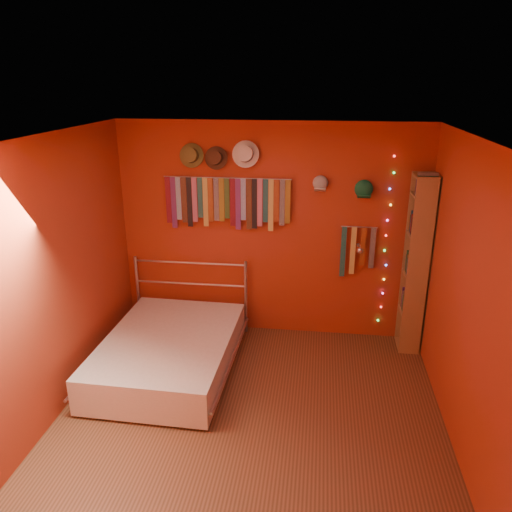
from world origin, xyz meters
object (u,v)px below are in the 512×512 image
at_px(tie_rack, 227,200).
at_px(bed, 169,352).
at_px(reading_lamp, 360,250).
at_px(bookshelf, 420,264).

height_order(tie_rack, bed, tie_rack).
xyz_separation_m(reading_lamp, bed, (-1.95, -0.82, -0.95)).
xyz_separation_m(tie_rack, reading_lamp, (1.50, -0.17, -0.46)).
relative_size(bookshelf, bed, 1.05).
distance_m(bookshelf, bed, 2.85).
relative_size(reading_lamp, bookshelf, 0.15).
xyz_separation_m(reading_lamp, bookshelf, (0.65, 0.01, -0.14)).
bearing_deg(bed, bookshelf, 19.21).
distance_m(reading_lamp, bed, 2.32).
bearing_deg(bookshelf, reading_lamp, -178.69).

